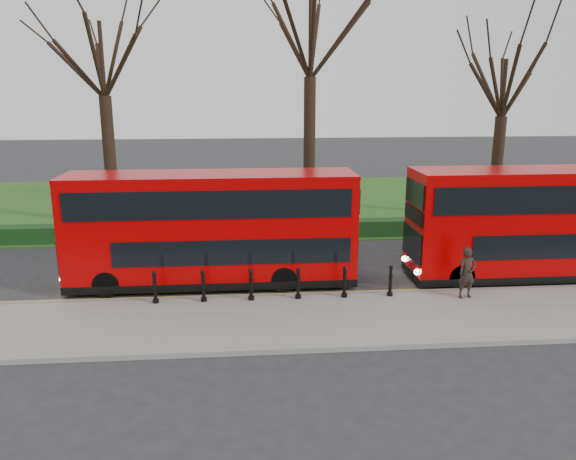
{
  "coord_description": "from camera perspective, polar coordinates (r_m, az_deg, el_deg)",
  "views": [
    {
      "loc": [
        -1.48,
        -18.55,
        6.88
      ],
      "look_at": [
        0.11,
        0.5,
        2.0
      ],
      "focal_mm": 35.0,
      "sensor_mm": 36.0,
      "label": 1
    }
  ],
  "objects": [
    {
      "name": "hedge",
      "position": [
        26.21,
        -1.39,
        0.0
      ],
      "size": [
        60.0,
        0.9,
        0.8
      ],
      "primitive_type": "cube",
      "color": "black",
      "rests_on": "ground"
    },
    {
      "name": "pedestrian",
      "position": [
        19.27,
        17.73,
        -4.17
      ],
      "size": [
        0.68,
        0.51,
        1.69
      ],
      "primitive_type": "imported",
      "rotation": [
        0.0,
        0.0,
        0.18
      ],
      "color": "black",
      "rests_on": "pavement"
    },
    {
      "name": "yellow_line_outer",
      "position": [
        19.19,
        -0.03,
        -6.67
      ],
      "size": [
        60.0,
        0.1,
        0.01
      ],
      "primitive_type": "cube",
      "color": "yellow",
      "rests_on": "ground"
    },
    {
      "name": "yellow_line_inner",
      "position": [
        19.38,
        -0.08,
        -6.46
      ],
      "size": [
        60.0,
        0.1,
        0.01
      ],
      "primitive_type": "cube",
      "color": "yellow",
      "rests_on": "ground"
    },
    {
      "name": "tree_right",
      "position": [
        31.58,
        21.14,
        13.87
      ],
      "size": [
        6.3,
        6.3,
        9.84
      ],
      "color": "black",
      "rests_on": "ground"
    },
    {
      "name": "kerb",
      "position": [
        18.89,
        0.04,
        -6.8
      ],
      "size": [
        60.0,
        0.25,
        0.16
      ],
      "primitive_type": "cube",
      "color": "slate",
      "rests_on": "ground"
    },
    {
      "name": "pavement",
      "position": [
        17.04,
        0.62,
        -9.22
      ],
      "size": [
        60.0,
        4.0,
        0.15
      ],
      "primitive_type": "cube",
      "color": "gray",
      "rests_on": "ground"
    },
    {
      "name": "bus_lead",
      "position": [
        19.9,
        -7.73,
        0.03
      ],
      "size": [
        10.06,
        2.31,
        4.0
      ],
      "color": "#AE0001",
      "rests_on": "ground"
    },
    {
      "name": "grass_verge",
      "position": [
        34.28,
        -2.21,
        2.78
      ],
      "size": [
        60.0,
        18.0,
        0.06
      ],
      "primitive_type": "cube",
      "color": "#254D19",
      "rests_on": "ground"
    },
    {
      "name": "tree_left",
      "position": [
        29.34,
        -18.43,
        16.9
      ],
      "size": [
        7.53,
        7.53,
        11.77
      ],
      "color": "black",
      "rests_on": "ground"
    },
    {
      "name": "ground",
      "position": [
        19.84,
        -0.2,
        -5.97
      ],
      "size": [
        120.0,
        120.0,
        0.0
      ],
      "primitive_type": "plane",
      "color": "#28282B",
      "rests_on": "ground"
    },
    {
      "name": "tree_mid",
      "position": [
        28.91,
        2.3,
        20.01
      ],
      "size": [
        8.58,
        8.58,
        13.4
      ],
      "color": "black",
      "rests_on": "ground"
    },
    {
      "name": "bollard_row",
      "position": [
        18.33,
        -1.36,
        -5.56
      ],
      "size": [
        7.82,
        0.15,
        1.0
      ],
      "color": "black",
      "rests_on": "pavement"
    },
    {
      "name": "bus_rear",
      "position": [
        22.56,
        24.98,
        0.56
      ],
      "size": [
        10.17,
        2.34,
        4.04
      ],
      "color": "#AE0001",
      "rests_on": "ground"
    }
  ]
}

